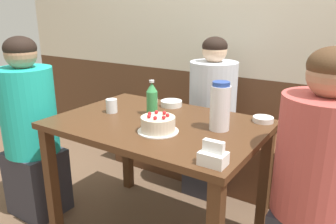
% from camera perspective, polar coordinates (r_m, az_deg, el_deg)
% --- Properties ---
extents(back_wall, '(4.80, 0.04, 2.50)m').
position_cam_1_polar(back_wall, '(2.67, 11.47, 14.94)').
color(back_wall, brown).
rests_on(back_wall, ground_plane).
extents(bench_seat, '(1.86, 0.38, 0.43)m').
position_cam_1_polar(bench_seat, '(2.72, 8.41, -7.46)').
color(bench_seat, '#56331E').
rests_on(bench_seat, ground_plane).
extents(dining_table, '(1.16, 0.80, 0.75)m').
position_cam_1_polar(dining_table, '(1.88, -1.78, -4.77)').
color(dining_table, '#4C2D19').
rests_on(dining_table, ground_plane).
extents(birthday_cake, '(0.21, 0.21, 0.10)m').
position_cam_1_polar(birthday_cake, '(1.68, -1.74, -2.16)').
color(birthday_cake, white).
rests_on(birthday_cake, dining_table).
extents(water_pitcher, '(0.10, 0.10, 0.26)m').
position_cam_1_polar(water_pitcher, '(1.71, 9.06, 0.94)').
color(water_pitcher, white).
rests_on(water_pitcher, dining_table).
extents(soju_bottle, '(0.07, 0.07, 0.21)m').
position_cam_1_polar(soju_bottle, '(1.94, -2.81, 2.36)').
color(soju_bottle, '#388E4C').
rests_on(soju_bottle, dining_table).
extents(napkin_holder, '(0.11, 0.08, 0.11)m').
position_cam_1_polar(napkin_holder, '(1.34, 7.88, -7.61)').
color(napkin_holder, white).
rests_on(napkin_holder, dining_table).
extents(bowl_soup_white, '(0.14, 0.14, 0.04)m').
position_cam_1_polar(bowl_soup_white, '(2.13, 0.58, 1.52)').
color(bowl_soup_white, white).
rests_on(bowl_soup_white, dining_table).
extents(bowl_rice_small, '(0.11, 0.11, 0.03)m').
position_cam_1_polar(bowl_rice_small, '(1.91, 16.24, -1.24)').
color(bowl_rice_small, white).
rests_on(bowl_rice_small, dining_table).
extents(glass_water_tall, '(0.07, 0.07, 0.08)m').
position_cam_1_polar(glass_water_tall, '(2.03, -9.79, 1.07)').
color(glass_water_tall, silver).
rests_on(glass_water_tall, dining_table).
extents(person_teal_shirt, '(0.35, 0.35, 1.20)m').
position_cam_1_polar(person_teal_shirt, '(2.32, -22.73, -3.31)').
color(person_teal_shirt, '#33333D').
rests_on(person_teal_shirt, ground_plane).
extents(person_pale_blue_shirt, '(0.38, 0.38, 1.21)m').
position_cam_1_polar(person_pale_blue_shirt, '(1.65, 24.37, -11.02)').
color(person_pale_blue_shirt, '#33333D').
rests_on(person_pale_blue_shirt, ground_plane).
extents(person_grey_tee, '(0.34, 0.34, 1.17)m').
position_cam_1_polar(person_grey_tee, '(2.43, 7.62, -1.67)').
color(person_grey_tee, '#33333D').
rests_on(person_grey_tee, ground_plane).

